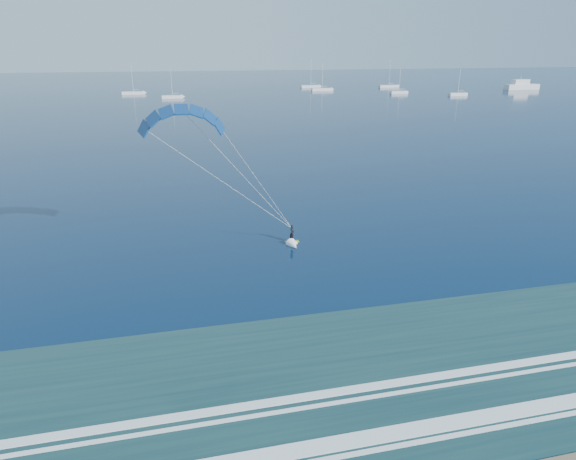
# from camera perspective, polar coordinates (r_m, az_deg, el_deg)

# --- Properties ---
(kitesurfer_rig) EXTENTS (16.62, 8.03, 16.16)m
(kitesurfer_rig) POSITION_cam_1_polar(r_m,az_deg,el_deg) (47.83, -5.15, 6.13)
(kitesurfer_rig) COLOR #9BBA15
(kitesurfer_rig) RESTS_ON ground
(motor_yacht) EXTENTS (16.90, 4.51, 6.73)m
(motor_yacht) POSITION_cam_1_polar(r_m,az_deg,el_deg) (281.45, 24.50, 14.40)
(motor_yacht) COLOR silver
(motor_yacht) RESTS_ON ground
(sailboat_2) EXTENTS (9.68, 2.40, 12.92)m
(sailboat_2) POSITION_cam_1_polar(r_m,az_deg,el_deg) (239.89, -16.79, 14.39)
(sailboat_2) COLOR silver
(sailboat_2) RESTS_ON ground
(sailboat_3) EXTENTS (8.36, 2.40, 11.65)m
(sailboat_3) POSITION_cam_1_polar(r_m,az_deg,el_deg) (216.92, -12.72, 14.25)
(sailboat_3) COLOR silver
(sailboat_3) RESTS_ON ground
(sailboat_4) EXTENTS (10.03, 2.40, 13.45)m
(sailboat_4) POSITION_cam_1_polar(r_m,az_deg,el_deg) (269.91, 2.54, 15.67)
(sailboat_4) COLOR silver
(sailboat_4) RESTS_ON ground
(sailboat_5) EXTENTS (7.83, 2.40, 10.81)m
(sailboat_5) POSITION_cam_1_polar(r_m,az_deg,el_deg) (238.85, 12.22, 14.74)
(sailboat_5) COLOR silver
(sailboat_5) RESTS_ON ground
(sailboat_6) EXTENTS (7.97, 2.40, 10.91)m
(sailboat_6) POSITION_cam_1_polar(r_m,az_deg,el_deg) (235.15, 18.35, 14.14)
(sailboat_6) COLOR silver
(sailboat_6) RESTS_ON ground
(sailboat_7) EXTENTS (10.27, 2.40, 13.24)m
(sailboat_7) POSITION_cam_1_polar(r_m,az_deg,el_deg) (275.52, 11.14, 15.42)
(sailboat_7) COLOR silver
(sailboat_7) RESTS_ON ground
(sailboat_8) EXTENTS (10.18, 2.40, 12.40)m
(sailboat_8) POSITION_cam_1_polar(r_m,az_deg,el_deg) (250.47, 3.82, 15.34)
(sailboat_8) COLOR silver
(sailboat_8) RESTS_ON ground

